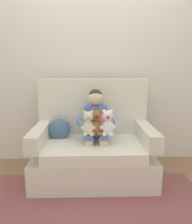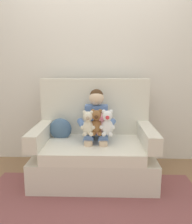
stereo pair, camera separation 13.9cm
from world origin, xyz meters
The scene contains 10 objects.
ground_plane centered at (0.00, 0.00, 0.00)m, with size 8.00×8.00×0.00m, color #936D4C.
back_wall centered at (0.00, 0.64, 1.30)m, with size 6.00×0.10×2.60m, color silver.
floor_rug centered at (0.00, -0.63, 0.01)m, with size 2.17×1.42×0.01m, color #8C4C4C.
armchair centered at (0.00, 0.06, 0.34)m, with size 1.33×0.84×1.13m.
seated_child centered at (0.03, 0.06, 0.65)m, with size 0.45×0.39×0.82m.
plush_white centered at (0.15, -0.11, 0.68)m, with size 0.17×0.14×0.28m.
plush_pink centered at (0.09, -0.07, 0.67)m, with size 0.15×0.12×0.25m.
plush_brown centered at (0.03, -0.09, 0.68)m, with size 0.17×0.14×0.28m.
plush_cream centered at (-0.06, -0.11, 0.68)m, with size 0.16×0.13×0.27m.
throw_pillow centered at (-0.40, 0.15, 0.54)m, with size 0.26×0.12×0.26m, color slate.
Camera 2 is at (0.10, -2.42, 1.26)m, focal length 36.09 mm.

